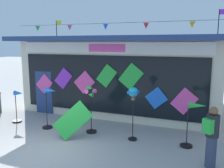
# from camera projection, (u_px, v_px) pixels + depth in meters

# --- Properties ---
(ground_plane) EXTENTS (80.00, 80.00, 0.00)m
(ground_plane) POSITION_uv_depth(u_px,v_px,m) (41.00, 152.00, 7.47)
(ground_plane) COLOR #9E9B99
(kite_shop_building) EXTENTS (9.39, 6.29, 4.78)m
(kite_shop_building) POSITION_uv_depth(u_px,v_px,m) (127.00, 72.00, 12.65)
(kite_shop_building) COLOR beige
(kite_shop_building) RESTS_ON ground_plane
(wind_spinner_far_left) EXTENTS (0.58, 0.38, 1.37)m
(wind_spinner_far_left) POSITION_uv_depth(u_px,v_px,m) (18.00, 102.00, 10.13)
(wind_spinner_far_left) COLOR black
(wind_spinner_far_left) RESTS_ON ground_plane
(wind_spinner_left) EXTENTS (0.64, 0.39, 1.62)m
(wind_spinner_left) POSITION_uv_depth(u_px,v_px,m) (49.00, 103.00, 9.35)
(wind_spinner_left) COLOR black
(wind_spinner_left) RESTS_ON ground_plane
(wind_spinner_center_left) EXTENTS (0.42, 0.39, 1.79)m
(wind_spinner_center_left) POSITION_uv_depth(u_px,v_px,m) (91.00, 103.00, 8.91)
(wind_spinner_center_left) COLOR black
(wind_spinner_center_left) RESTS_ON ground_plane
(wind_spinner_center_right) EXTENTS (0.33, 0.33, 1.85)m
(wind_spinner_center_right) POSITION_uv_depth(u_px,v_px,m) (133.00, 98.00, 8.16)
(wind_spinner_center_right) COLOR black
(wind_spinner_center_right) RESTS_ON ground_plane
(wind_spinner_right) EXTENTS (0.74, 0.39, 1.50)m
(wind_spinner_right) POSITION_uv_depth(u_px,v_px,m) (194.00, 118.00, 7.63)
(wind_spinner_right) COLOR black
(wind_spinner_right) RESTS_ON ground_plane
(person_near_camera) EXTENTS (0.44, 0.47, 1.68)m
(person_near_camera) POSITION_uv_depth(u_px,v_px,m) (212.00, 136.00, 6.44)
(person_near_camera) COLOR #333D56
(person_near_camera) RESTS_ON ground_plane
(display_kite_on_ground) EXTENTS (1.37, 0.46, 1.37)m
(display_kite_on_ground) POSITION_uv_depth(u_px,v_px,m) (73.00, 120.00, 8.35)
(display_kite_on_ground) COLOR green
(display_kite_on_ground) RESTS_ON ground_plane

